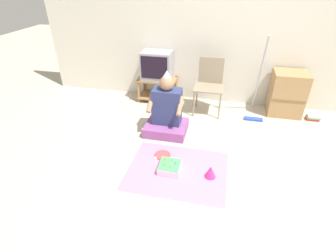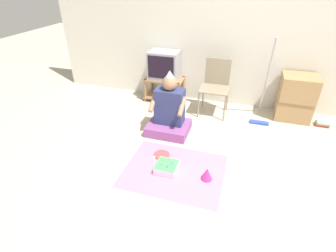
{
  "view_description": "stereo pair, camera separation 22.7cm",
  "coord_description": "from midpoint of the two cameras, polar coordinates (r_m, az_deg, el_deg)",
  "views": [
    {
      "loc": [
        -0.02,
        -2.37,
        2.04
      ],
      "look_at": [
        -0.64,
        0.38,
        0.35
      ],
      "focal_mm": 28.0,
      "sensor_mm": 36.0,
      "label": 1
    },
    {
      "loc": [
        0.2,
        -2.31,
        2.04
      ],
      "look_at": [
        -0.64,
        0.38,
        0.35
      ],
      "focal_mm": 28.0,
      "sensor_mm": 36.0,
      "label": 2
    }
  ],
  "objects": [
    {
      "name": "ground_plane",
      "position": [
        3.11,
        11.57,
        -10.86
      ],
      "size": [
        16.0,
        16.0,
        0.0
      ],
      "primitive_type": "plane",
      "color": "#BCB29E"
    },
    {
      "name": "dust_mop",
      "position": [
        4.24,
        21.55,
        5.8
      ],
      "size": [
        0.28,
        0.47,
        1.29
      ],
      "color": "#2D4CB2",
      "rests_on": "ground_plane"
    },
    {
      "name": "person_seated",
      "position": [
        3.69,
        2.01,
        2.8
      ],
      "size": [
        0.58,
        0.49,
        0.91
      ],
      "color": "#8C4C8C",
      "rests_on": "ground_plane"
    },
    {
      "name": "plastic_spoon_far",
      "position": [
        3.25,
        0.31,
        -7.59
      ],
      "size": [
        0.04,
        0.15,
        0.01
      ],
      "color": "white",
      "rests_on": "party_cloth"
    },
    {
      "name": "party_hat_blue",
      "position": [
        3.02,
        10.64,
        -10.21
      ],
      "size": [
        0.13,
        0.13,
        0.15
      ],
      "color": "#CC338C",
      "rests_on": "party_cloth"
    },
    {
      "name": "wall_back",
      "position": [
        4.45,
        16.96,
        19.86
      ],
      "size": [
        6.4,
        0.06,
        2.55
      ],
      "color": "beige",
      "rests_on": "ground_plane"
    },
    {
      "name": "birthday_cake",
      "position": [
        3.1,
        1.83,
        -8.98
      ],
      "size": [
        0.25,
        0.25,
        0.15
      ],
      "color": "silver",
      "rests_on": "party_cloth"
    },
    {
      "name": "tv_stand",
      "position": [
        4.69,
        0.62,
        8.47
      ],
      "size": [
        0.67,
        0.4,
        0.41
      ],
      "color": "#997047",
      "rests_on": "ground_plane"
    },
    {
      "name": "plastic_spoon_near",
      "position": [
        3.29,
        -1.06,
        -7.03
      ],
      "size": [
        0.07,
        0.14,
        0.01
      ],
      "color": "white",
      "rests_on": "party_cloth"
    },
    {
      "name": "book_pile",
      "position": [
        4.64,
        31.8,
        0.42
      ],
      "size": [
        0.19,
        0.12,
        0.08
      ],
      "color": "#B72D28",
      "rests_on": "ground_plane"
    },
    {
      "name": "tv",
      "position": [
        4.56,
        0.65,
        13.13
      ],
      "size": [
        0.5,
        0.39,
        0.47
      ],
      "color": "#99999E",
      "rests_on": "tv_stand"
    },
    {
      "name": "paper_plate",
      "position": [
        3.35,
        0.55,
        -6.33
      ],
      "size": [
        0.2,
        0.2,
        0.01
      ],
      "color": "#D84C4C",
      "rests_on": "party_cloth"
    },
    {
      "name": "cardboard_box_stack",
      "position": [
        4.52,
        27.38,
        5.53
      ],
      "size": [
        0.51,
        0.44,
        0.7
      ],
      "color": "#A87F51",
      "rests_on": "ground_plane"
    },
    {
      "name": "party_cloth",
      "position": [
        3.13,
        3.48,
        -9.67
      ],
      "size": [
        1.15,
        0.94,
        0.01
      ],
      "color": "pink",
      "rests_on": "ground_plane"
    },
    {
      "name": "folding_chair",
      "position": [
        4.26,
        11.88,
        9.09
      ],
      "size": [
        0.45,
        0.42,
        0.86
      ],
      "color": "gray",
      "rests_on": "ground_plane"
    }
  ]
}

